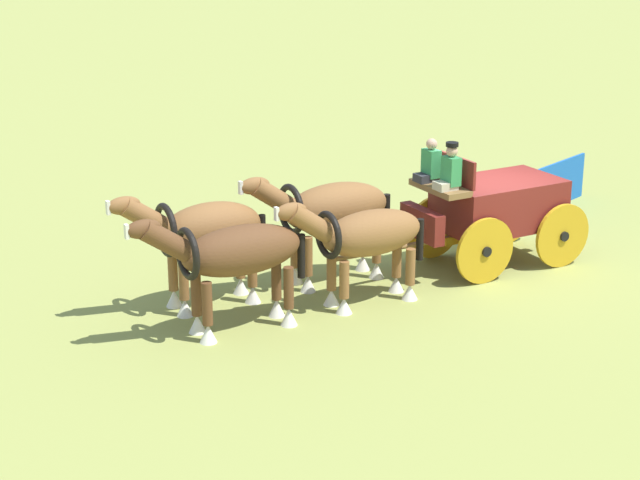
% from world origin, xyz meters
% --- Properties ---
extents(ground_plane, '(220.00, 220.00, 0.00)m').
position_xyz_m(ground_plane, '(0.00, 0.00, 0.00)').
color(ground_plane, olive).
extents(show_wagon, '(5.42, 2.85, 2.75)m').
position_xyz_m(show_wagon, '(0.16, -0.06, 1.21)').
color(show_wagon, maroon).
rests_on(show_wagon, ground).
extents(draft_horse_rear_near, '(2.96, 1.58, 2.16)m').
position_xyz_m(draft_horse_rear_near, '(3.57, -0.68, 1.30)').
color(draft_horse_rear_near, brown).
rests_on(draft_horse_rear_near, ground).
extents(draft_horse_rear_off, '(3.12, 1.69, 2.31)m').
position_xyz_m(draft_horse_rear_off, '(3.08, -1.88, 1.44)').
color(draft_horse_rear_off, brown).
rests_on(draft_horse_rear_off, ground).
extents(draft_horse_lead_near, '(3.11, 1.65, 2.26)m').
position_xyz_m(draft_horse_lead_near, '(5.99, -1.61, 1.39)').
color(draft_horse_lead_near, brown).
rests_on(draft_horse_lead_near, ground).
extents(draft_horse_lead_off, '(2.89, 1.60, 2.30)m').
position_xyz_m(draft_horse_lead_off, '(5.51, -2.82, 1.41)').
color(draft_horse_lead_off, brown).
rests_on(draft_horse_lead_off, ground).
extents(sponsor_banner, '(3.20, 0.15, 1.10)m').
position_xyz_m(sponsor_banner, '(-4.03, -0.98, 0.55)').
color(sponsor_banner, '#1959B2').
rests_on(sponsor_banner, ground).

